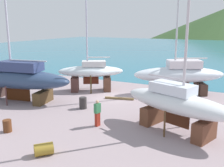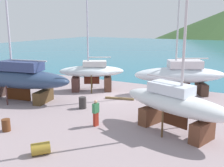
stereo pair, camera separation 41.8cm
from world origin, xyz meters
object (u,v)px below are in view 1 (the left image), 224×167
at_px(worker, 97,113).
at_px(sailboat_small_center, 179,74).
at_px(sailboat_far_slipway, 91,72).
at_px(sailboat_mid_port, 177,103).
at_px(barrel_ochre, 7,126).
at_px(sailboat_large_starboard, 17,78).
at_px(barrel_by_slipway, 83,103).
at_px(barrel_rust_far, 44,149).

bearing_deg(worker, sailboat_small_center, 86.22).
bearing_deg(sailboat_far_slipway, sailboat_mid_port, 116.83).
distance_m(sailboat_mid_port, sailboat_small_center, 9.25).
bearing_deg(sailboat_mid_port, worker, -142.74).
bearing_deg(sailboat_small_center, barrel_ochre, 33.87).
relative_size(sailboat_large_starboard, sailboat_small_center, 1.11).
xyz_separation_m(sailboat_small_center, barrel_ochre, (-7.34, -13.91, -1.51)).
xyz_separation_m(sailboat_mid_port, sailboat_small_center, (-1.92, 9.05, 0.06)).
bearing_deg(sailboat_small_center, sailboat_large_starboard, 7.42).
bearing_deg(barrel_by_slipway, sailboat_mid_port, -8.55).
height_order(sailboat_small_center, barrel_rust_far, sailboat_small_center).
bearing_deg(sailboat_far_slipway, sailboat_small_center, 167.63).
distance_m(worker, barrel_by_slipway, 3.92).
bearing_deg(worker, sailboat_far_slipway, 135.23).
relative_size(sailboat_far_slipway, worker, 6.13).
distance_m(worker, barrel_rust_far, 4.69).
relative_size(barrel_by_slipway, barrel_ochre, 1.18).
height_order(worker, barrel_rust_far, worker).
height_order(sailboat_mid_port, sailboat_small_center, sailboat_small_center).
height_order(worker, barrel_ochre, worker).
relative_size(sailboat_large_starboard, barrel_rust_far, 15.31).
relative_size(barrel_by_slipway, barrel_rust_far, 0.97).
relative_size(worker, barrel_by_slipway, 1.93).
bearing_deg(worker, sailboat_large_starboard, 179.22).
xyz_separation_m(sailboat_mid_port, barrel_rust_far, (-5.24, -6.12, -1.52)).
xyz_separation_m(sailboat_small_center, sailboat_far_slipway, (-8.11, -2.71, -0.03)).
relative_size(sailboat_small_center, worker, 7.38).
height_order(sailboat_mid_port, barrel_ochre, sailboat_mid_port).
xyz_separation_m(sailboat_large_starboard, barrel_rust_far, (8.63, -6.58, -1.67)).
bearing_deg(sailboat_mid_port, sailboat_far_slipway, 167.54).
bearing_deg(sailboat_far_slipway, worker, 93.06).
distance_m(sailboat_far_slipway, barrel_rust_far, 13.44).
xyz_separation_m(worker, barrel_by_slipway, (-2.86, 2.64, -0.46)).
bearing_deg(barrel_ochre, sailboat_mid_port, 27.72).
xyz_separation_m(worker, barrel_rust_far, (-0.48, -4.63, -0.60)).
relative_size(sailboat_large_starboard, barrel_by_slipway, 15.75).
bearing_deg(sailboat_mid_port, barrel_rust_far, -110.71).
relative_size(worker, barrel_ochre, 2.28).
xyz_separation_m(barrel_by_slipway, barrel_rust_far, (2.38, -7.27, -0.14)).
relative_size(sailboat_small_center, barrel_rust_far, 13.85).
bearing_deg(barrel_ochre, sailboat_small_center, 62.17).
bearing_deg(sailboat_mid_port, barrel_ochre, -132.44).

